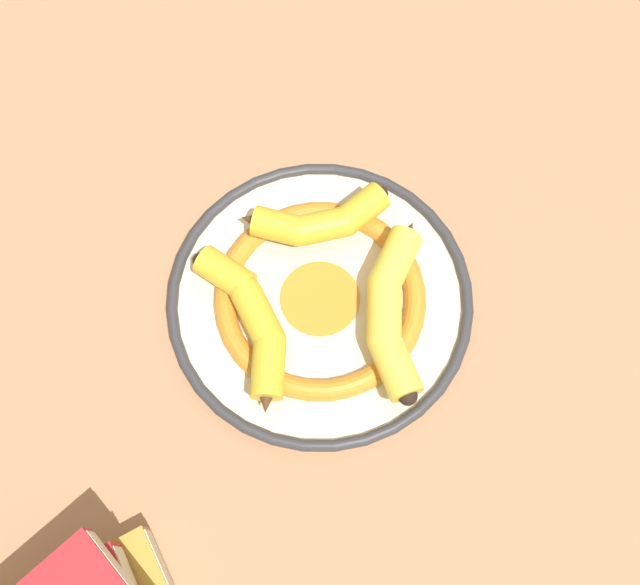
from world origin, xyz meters
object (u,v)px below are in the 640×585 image
(decorative_bowl, at_px, (320,299))
(banana_c, at_px, (251,322))
(banana_a, at_px, (318,221))
(banana_b, at_px, (391,308))

(decorative_bowl, height_order, banana_c, banana_c)
(decorative_bowl, xyz_separation_m, banana_c, (-0.05, -0.07, 0.04))
(decorative_bowl, distance_m, banana_c, 0.09)
(banana_a, xyz_separation_m, banana_b, (0.12, -0.06, 0.00))
(banana_c, bearing_deg, banana_b, -110.63)
(decorative_bowl, bearing_deg, banana_a, 120.17)
(decorative_bowl, relative_size, banana_a, 2.39)
(banana_a, bearing_deg, banana_b, -65.78)
(banana_a, height_order, banana_c, same)
(decorative_bowl, xyz_separation_m, banana_b, (0.08, 0.02, 0.04))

